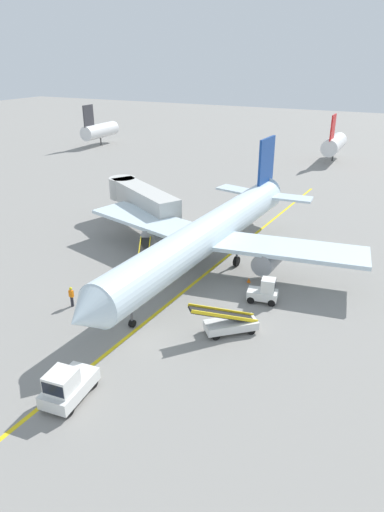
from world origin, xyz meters
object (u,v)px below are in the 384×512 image
Objects in this scene: jet_bridge at (139,197)px; ground_crew_marshaller at (71,296)px; airliner at (209,233)px; safety_cone_wingtip_left at (181,236)px; baggage_tug_near_wing at (264,292)px; belt_loader_aft_hold at (143,266)px; belt_loader_forward_hold at (229,323)px; safety_cone_nose_right at (249,280)px; pushback_tug at (67,386)px; safety_cone_nose_left at (115,287)px.

jet_bridge reaches higher than ground_crew_marshaller.
airliner is 8.52m from safety_cone_wingtip_left.
baggage_tug_near_wing is 0.51× the size of belt_loader_aft_hold.
belt_loader_forward_hold reaches higher than ground_crew_marshaller.
ground_crew_marshaller reaches higher than safety_cone_nose_right.
belt_loader_aft_hold is (-4.87, 16.11, -0.22)m from pushback_tug.
safety_cone_nose_right is at bearing 42.21° from ground_crew_marshaller.
baggage_tug_near_wing is (18.61, -10.71, -2.62)m from jet_bridge.
airliner is 13.64m from ground_crew_marshaller.
pushback_tug is at bearing -118.32° from belt_loader_forward_hold.
ground_crew_marshaller is (-6.74, -11.60, -2.51)m from airliner.
jet_bridge reaches higher than safety_cone_nose_right.
pushback_tug is 26.30m from safety_cone_wingtip_left.
belt_loader_aft_hold is 9.63m from safety_cone_nose_right.
airliner reaches higher than jet_bridge.
safety_cone_nose_left is at bearing -100.25° from belt_loader_aft_hold.
jet_bridge reaches higher than belt_loader_aft_hold.
safety_cone_nose_right is at bearing 16.51° from belt_loader_aft_hold.
baggage_tug_near_wing is 1.52× the size of ground_crew_marshaller.
safety_cone_nose_right is 12.32m from safety_cone_wingtip_left.
jet_bridge is 27.93× the size of safety_cone_wingtip_left.
safety_cone_wingtip_left is at bearing 142.90° from baggage_tug_near_wing.
safety_cone_nose_right is (-1.42, 8.15, -0.56)m from belt_loader_forward_hold.
safety_cone_wingtip_left is (-1.09, 9.50, -0.56)m from belt_loader_aft_hold.
pushback_tug is (0.16, -20.23, -2.42)m from airliner.
ground_crew_marshaller is at bearing -137.79° from safety_cone_nose_right.
safety_cone_wingtip_left is (-5.95, 25.60, -0.77)m from pushback_tug.
airliner is at bearing 90.46° from pushback_tug.
safety_cone_nose_right is at bearing 99.86° from belt_loader_forward_hold.
pushback_tug is at bearing -112.37° from baggage_tug_near_wing.
belt_loader_forward_hold is 10.42× the size of safety_cone_nose_right.
safety_cone_nose_right is (4.51, -1.39, -3.20)m from airliner.
belt_loader_aft_hold is 11.47× the size of safety_cone_nose_right.
belt_loader_forward_hold is at bearing -58.14° from airliner.
baggage_tug_near_wing is (6.62, 16.09, -0.07)m from pushback_tug.
belt_loader_aft_hold is at bearing 153.01° from belt_loader_forward_hold.
ground_crew_marshaller is 3.86× the size of safety_cone_nose_left.
belt_loader_aft_hold is 7.75m from ground_crew_marshaller.
baggage_tug_near_wing is at bearing 28.87° from ground_crew_marshaller.
safety_cone_wingtip_left is (6.03, -1.20, -3.32)m from jet_bridge.
belt_loader_forward_hold is at bearing 9.23° from ground_crew_marshaller.
pushback_tug is (11.99, -26.80, -2.55)m from jet_bridge.
pushback_tug reaches higher than baggage_tug_near_wing.
pushback_tug reaches higher than safety_cone_wingtip_left.
pushback_tug is 0.82× the size of belt_loader_forward_hold.
safety_cone_wingtip_left is (-11.72, 14.91, -0.56)m from belt_loader_forward_hold.
baggage_tug_near_wing is at bearing 16.24° from safety_cone_nose_left.
ground_crew_marshaller is 15.20m from safety_cone_nose_right.
jet_bridge is 2.43× the size of belt_loader_aft_hold.
ground_crew_marshaller reaches higher than safety_cone_wingtip_left.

